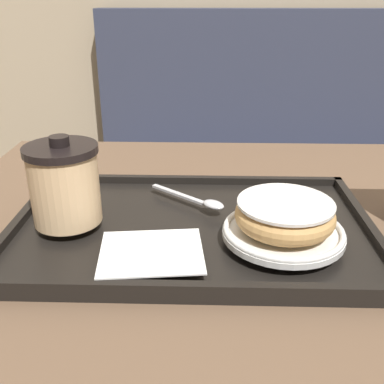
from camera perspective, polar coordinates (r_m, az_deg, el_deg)
booth_bench at (r=1.61m, az=10.91°, el=-3.35°), size 1.25×0.44×1.00m
cafe_table at (r=0.74m, az=1.77°, el=-18.15°), size 0.86×0.87×0.73m
serving_tray at (r=0.64m, az=0.00°, el=-4.65°), size 0.50×0.32×0.02m
napkin_paper at (r=0.55m, az=-5.17°, el=-7.59°), size 0.14×0.12×0.00m
coffee_cup_front at (r=0.63m, az=-15.81°, el=1.15°), size 0.10×0.10×0.12m
plate_with_chocolate_donut at (r=0.59m, az=11.50°, el=-4.96°), size 0.16×0.16×0.01m
donut_chocolate_glazed at (r=0.58m, az=11.70°, el=-2.80°), size 0.13×0.13×0.04m
spoon at (r=0.67m, az=1.41°, el=-1.22°), size 0.12×0.10×0.01m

